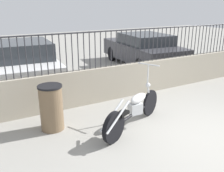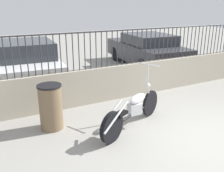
% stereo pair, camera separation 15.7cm
% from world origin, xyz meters
% --- Properties ---
extents(ground_plane, '(40.00, 40.00, 0.00)m').
position_xyz_m(ground_plane, '(0.00, 0.00, 0.00)').
color(ground_plane, gray).
extents(low_wall, '(10.65, 0.18, 0.94)m').
position_xyz_m(low_wall, '(0.00, 2.90, 0.47)').
color(low_wall, '#B2A893').
rests_on(low_wall, ground_plane).
extents(fence_railing, '(10.65, 0.04, 0.95)m').
position_xyz_m(fence_railing, '(0.00, 2.90, 1.53)').
color(fence_railing, '#2D2D33').
rests_on(fence_railing, low_wall).
extents(motorcycle_black, '(1.98, 1.03, 1.29)m').
position_xyz_m(motorcycle_black, '(-1.08, 1.18, 0.40)').
color(motorcycle_black, black).
rests_on(motorcycle_black, ground_plane).
extents(trash_bin, '(0.50, 0.50, 0.97)m').
position_xyz_m(trash_bin, '(-2.55, 1.98, 0.49)').
color(trash_bin, brown).
rests_on(trash_bin, ground_plane).
extents(car_white, '(2.01, 4.08, 1.43)m').
position_xyz_m(car_white, '(-2.41, 5.42, 0.71)').
color(car_white, black).
rests_on(car_white, ground_plane).
extents(car_dark_grey, '(2.25, 4.47, 1.35)m').
position_xyz_m(car_dark_grey, '(2.49, 5.72, 0.69)').
color(car_dark_grey, black).
rests_on(car_dark_grey, ground_plane).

